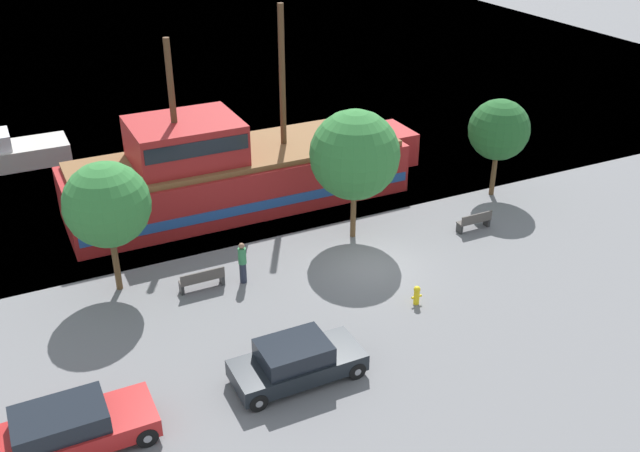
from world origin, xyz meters
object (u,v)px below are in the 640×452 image
parked_car_curb_front (66,430)px  bench_promenade_east (202,279)px  parked_car_curb_mid (296,361)px  bench_promenade_west (475,221)px  pirate_ship (234,172)px  fire_hydrant (417,294)px  pedestrian_walking_near (242,262)px

parked_car_curb_front → bench_promenade_east: size_ratio=2.79×
parked_car_curb_mid → bench_promenade_west: parked_car_curb_mid is taller
pirate_ship → bench_promenade_west: bearing=-40.1°
fire_hydrant → bench_promenade_east: bench_promenade_east is taller
parked_car_curb_mid → bench_promenade_west: 12.69m
bench_promenade_west → pirate_ship: bearing=139.9°
fire_hydrant → pedestrian_walking_near: size_ratio=0.44×
pirate_ship → pedestrian_walking_near: pirate_ship is taller
parked_car_curb_front → bench_promenade_east: parked_car_curb_front is taller
fire_hydrant → bench_promenade_east: bearing=146.9°
pirate_ship → parked_car_curb_front: 16.24m
parked_car_curb_front → pedestrian_walking_near: 9.73m
pirate_ship → parked_car_curb_front: pirate_ship is taller
fire_hydrant → bench_promenade_west: size_ratio=0.48×
bench_promenade_east → pedestrian_walking_near: bearing=-7.2°
bench_promenade_east → pedestrian_walking_near: 1.67m
parked_car_curb_mid → fire_hydrant: bearing=18.5°
parked_car_curb_mid → pirate_ship: bearing=78.4°
pirate_ship → pedestrian_walking_near: (-2.16, -6.85, -0.75)m
bench_promenade_west → bench_promenade_east: bearing=177.1°
bench_promenade_west → pedestrian_walking_near: size_ratio=0.93×
parked_car_curb_front → bench_promenade_east: 8.70m
pirate_ship → bench_promenade_west: pirate_ship is taller
fire_hydrant → parked_car_curb_mid: bearing=-161.5°
parked_car_curb_front → bench_promenade_west: 19.20m
pirate_ship → bench_promenade_east: 7.73m
parked_car_curb_front → fire_hydrant: size_ratio=6.35×
pirate_ship → bench_promenade_east: (-3.76, -6.65, -1.20)m
parked_car_curb_mid → fire_hydrant: (5.76, 1.93, -0.27)m
bench_promenade_east → bench_promenade_west: bearing=-2.9°
parked_car_curb_front → parked_car_curb_mid: parked_car_curb_front is taller
bench_promenade_west → fire_hydrant: bearing=-145.2°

